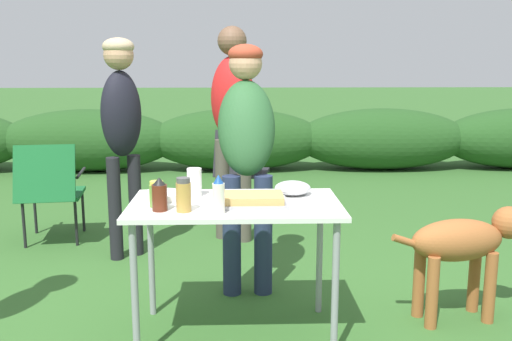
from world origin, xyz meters
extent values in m
plane|color=#336028|center=(0.00, 0.00, 0.00)|extent=(60.00, 60.00, 0.00)
ellipsoid|color=#234C1E|center=(-2.00, 4.80, 0.42)|extent=(2.40, 0.90, 0.84)
ellipsoid|color=#234C1E|center=(0.00, 4.80, 0.42)|extent=(2.40, 0.90, 0.84)
ellipsoid|color=#234C1E|center=(2.00, 4.80, 0.42)|extent=(2.40, 0.90, 0.84)
cube|color=silver|center=(0.00, 0.00, 0.73)|extent=(1.10, 0.64, 0.02)
cylinder|color=gray|center=(-0.49, -0.27, 0.36)|extent=(0.04, 0.04, 0.71)
cylinder|color=gray|center=(0.49, -0.27, 0.36)|extent=(0.04, 0.04, 0.71)
cylinder|color=gray|center=(-0.49, 0.27, 0.36)|extent=(0.04, 0.04, 0.71)
cylinder|color=gray|center=(0.49, 0.27, 0.36)|extent=(0.04, 0.04, 0.71)
cube|color=#9E9EA3|center=(0.09, -0.05, 0.75)|extent=(0.36, 0.25, 0.02)
cube|color=tan|center=(0.09, -0.05, 0.78)|extent=(0.31, 0.21, 0.04)
cylinder|color=white|center=(-0.39, 0.10, 0.76)|extent=(0.23, 0.23, 0.03)
ellipsoid|color=silver|center=(0.32, 0.17, 0.78)|extent=(0.20, 0.20, 0.07)
cylinder|color=white|center=(-0.22, 0.15, 0.82)|extent=(0.08, 0.08, 0.15)
cylinder|color=#562314|center=(-0.37, -0.15, 0.81)|extent=(0.08, 0.08, 0.13)
cone|color=black|center=(-0.37, -0.15, 0.89)|extent=(0.06, 0.06, 0.04)
cylinder|color=#B2893D|center=(-0.25, -0.17, 0.81)|extent=(0.07, 0.07, 0.14)
cylinder|color=#4C4C4C|center=(-0.25, -0.17, 0.90)|extent=(0.07, 0.07, 0.03)
cylinder|color=olive|center=(-0.40, -0.07, 0.80)|extent=(0.08, 0.08, 0.11)
cylinder|color=#D1CC47|center=(-0.40, -0.07, 0.86)|extent=(0.07, 0.07, 0.02)
cylinder|color=silver|center=(-0.08, -0.22, 0.81)|extent=(0.06, 0.06, 0.15)
cone|color=#194793|center=(-0.08, -0.22, 0.91)|extent=(0.05, 0.05, 0.04)
cylinder|color=#232D4C|center=(-0.03, 0.56, 0.38)|extent=(0.12, 0.12, 0.77)
cylinder|color=#232D4C|center=(0.17, 0.56, 0.38)|extent=(0.12, 0.12, 0.77)
ellipsoid|color=#28562D|center=(0.07, 0.68, 1.06)|extent=(0.37, 0.48, 0.67)
sphere|color=tan|center=(0.07, 0.79, 1.45)|extent=(0.21, 0.21, 0.21)
ellipsoid|color=#993823|center=(0.07, 0.79, 1.51)|extent=(0.22, 0.22, 0.13)
cylinder|color=black|center=(-0.90, 1.24, 0.39)|extent=(0.10, 0.10, 0.78)
cylinder|color=black|center=(-0.77, 1.34, 0.39)|extent=(0.10, 0.10, 0.78)
ellipsoid|color=black|center=(-0.83, 1.29, 1.09)|extent=(0.38, 0.36, 0.63)
sphere|color=tan|center=(-0.83, 1.29, 1.51)|extent=(0.21, 0.21, 0.21)
ellipsoid|color=tan|center=(-0.83, 1.29, 1.57)|extent=(0.23, 0.23, 0.13)
cylinder|color=#4C473D|center=(-0.11, 1.75, 0.42)|extent=(0.12, 0.12, 0.83)
cylinder|color=#4C473D|center=(0.07, 1.65, 0.42)|extent=(0.12, 0.12, 0.83)
ellipsoid|color=red|center=(-0.02, 1.70, 1.17)|extent=(0.45, 0.40, 0.67)
sphere|color=brown|center=(-0.02, 1.70, 1.62)|extent=(0.23, 0.23, 0.23)
cylinder|color=#9E5B2D|center=(1.06, 0.19, 0.21)|extent=(0.07, 0.07, 0.41)
cylinder|color=#9E5B2D|center=(1.09, 0.04, 0.21)|extent=(0.07, 0.07, 0.41)
cylinder|color=#9E5B2D|center=(1.41, 0.25, 0.21)|extent=(0.07, 0.07, 0.41)
cylinder|color=#9E5B2D|center=(1.44, 0.10, 0.21)|extent=(0.07, 0.07, 0.41)
ellipsoid|color=#9E5B2D|center=(1.25, 0.15, 0.47)|extent=(0.58, 0.33, 0.24)
sphere|color=#9E5B2D|center=(1.56, 0.20, 0.56)|extent=(0.19, 0.19, 0.19)
cylinder|color=#9E5B2D|center=(0.94, 0.09, 0.49)|extent=(0.18, 0.07, 0.10)
cube|color=#232328|center=(0.07, 2.64, 0.39)|extent=(0.54, 0.54, 0.03)
cube|color=#232328|center=(0.02, 2.37, 0.61)|extent=(0.48, 0.24, 0.44)
cylinder|color=black|center=(-0.16, 2.48, 0.19)|extent=(0.02, 0.02, 0.38)
cylinder|color=black|center=(0.23, 2.41, 0.19)|extent=(0.02, 0.02, 0.38)
cylinder|color=black|center=(-0.09, 2.88, 0.19)|extent=(0.02, 0.02, 0.38)
cylinder|color=black|center=(0.31, 2.80, 0.19)|extent=(0.02, 0.02, 0.38)
cylinder|color=black|center=(-0.15, 2.68, 0.56)|extent=(0.10, 0.41, 0.02)
cylinder|color=black|center=(0.30, 2.60, 0.56)|extent=(0.10, 0.41, 0.02)
cube|color=#19602D|center=(-1.51, 1.74, 0.39)|extent=(0.51, 0.51, 0.03)
cube|color=#19602D|center=(-1.48, 1.47, 0.61)|extent=(0.48, 0.22, 0.44)
cylinder|color=black|center=(-1.69, 1.52, 0.19)|extent=(0.02, 0.02, 0.38)
cylinder|color=black|center=(-1.29, 1.57, 0.19)|extent=(0.02, 0.02, 0.38)
cylinder|color=black|center=(-1.73, 1.92, 0.19)|extent=(0.02, 0.02, 0.38)
cylinder|color=black|center=(-1.34, 1.97, 0.19)|extent=(0.02, 0.02, 0.38)
cylinder|color=black|center=(-1.74, 1.72, 0.56)|extent=(0.07, 0.41, 0.02)
cylinder|color=black|center=(-1.28, 1.77, 0.56)|extent=(0.07, 0.41, 0.02)
camera|label=1|loc=(0.01, -2.89, 1.46)|focal=40.00mm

